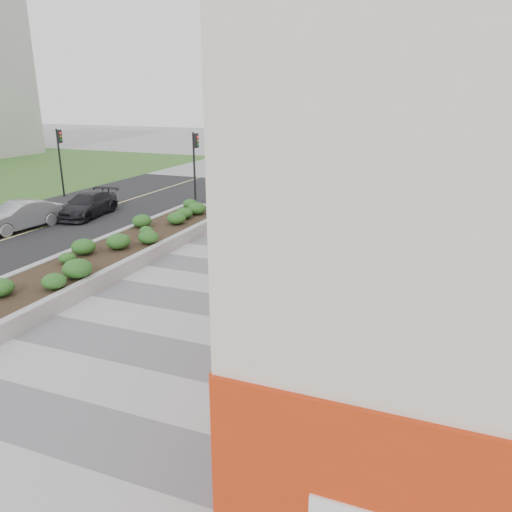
# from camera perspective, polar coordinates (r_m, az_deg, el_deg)

# --- Properties ---
(ground) EXTENTS (160.00, 160.00, 0.00)m
(ground) POSITION_cam_1_polar(r_m,az_deg,el_deg) (11.85, -15.97, -14.51)
(ground) COLOR gray
(ground) RESTS_ON ground
(walkway) EXTENTS (8.00, 36.00, 0.01)m
(walkway) POSITION_cam_1_polar(r_m,az_deg,el_deg) (13.99, -8.54, -8.63)
(walkway) COLOR #A8A8AD
(walkway) RESTS_ON ground
(building) EXTENTS (6.04, 24.08, 8.00)m
(building) POSITION_cam_1_polar(r_m,az_deg,el_deg) (16.87, 23.45, 8.88)
(building) COLOR beige
(building) RESTS_ON ground
(planter) EXTENTS (3.00, 18.00, 0.90)m
(planter) POSITION_cam_1_polar(r_m,az_deg,el_deg) (19.84, -16.69, 0.21)
(planter) COLOR #9E9EA0
(planter) RESTS_ON ground
(traffic_signal_near) EXTENTS (0.33, 0.28, 4.20)m
(traffic_signal_near) POSITION_cam_1_polar(r_m,az_deg,el_deg) (28.91, -6.97, 11.01)
(traffic_signal_near) COLOR black
(traffic_signal_near) RESTS_ON ground
(traffic_signal_far) EXTENTS (0.33, 0.28, 4.20)m
(traffic_signal_far) POSITION_cam_1_polar(r_m,az_deg,el_deg) (33.87, -21.49, 10.94)
(traffic_signal_far) COLOR black
(traffic_signal_far) RESTS_ON ground
(distant_bldg_north_l) EXTENTS (16.00, 12.00, 20.00)m
(distant_bldg_north_l) POSITION_cam_1_polar(r_m,az_deg,el_deg) (63.88, 12.02, 21.06)
(distant_bldg_north_l) COLOR #ADAAA3
(distant_bldg_north_l) RESTS_ON ground
(manhole_cover) EXTENTS (0.44, 0.44, 0.01)m
(manhole_cover) POSITION_cam_1_polar(r_m,az_deg,el_deg) (13.77, -6.71, -9.02)
(manhole_cover) COLOR #595654
(manhole_cover) RESTS_ON ground
(skateboarder) EXTENTS (0.52, 0.74, 1.46)m
(skateboarder) POSITION_cam_1_polar(r_m,az_deg,el_deg) (13.21, -1.64, -6.56)
(skateboarder) COLOR beige
(skateboarder) RESTS_ON ground
(car_silver) EXTENTS (2.03, 4.30, 1.36)m
(car_silver) POSITION_cam_1_polar(r_m,az_deg,el_deg) (26.46, -25.45, 4.16)
(car_silver) COLOR #9D9FA4
(car_silver) RESTS_ON ground
(car_dark) EXTENTS (2.30, 4.46, 1.24)m
(car_dark) POSITION_cam_1_polar(r_m,az_deg,el_deg) (28.13, -18.70, 5.57)
(car_dark) COLOR black
(car_dark) RESTS_ON ground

